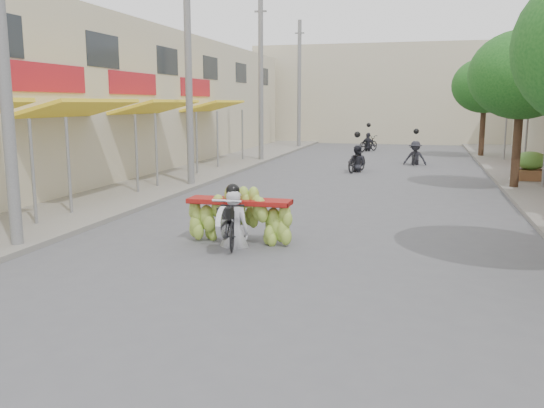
{
  "coord_description": "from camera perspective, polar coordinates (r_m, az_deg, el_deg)",
  "views": [
    {
      "loc": [
        2.38,
        -6.55,
        2.91
      ],
      "look_at": [
        -0.21,
        3.35,
        1.1
      ],
      "focal_mm": 38.0,
      "sensor_mm": 36.0,
      "label": 1
    }
  ],
  "objects": [
    {
      "name": "ground",
      "position": [
        7.55,
        -5.0,
        -12.67
      ],
      "size": [
        120.0,
        120.0,
        0.0
      ],
      "primitive_type": "plane",
      "color": "#535458",
      "rests_on": "ground"
    },
    {
      "name": "sidewalk_left",
      "position": [
        23.68,
        -8.79,
        2.99
      ],
      "size": [
        4.0,
        60.0,
        0.12
      ],
      "primitive_type": "cube",
      "color": "gray",
      "rests_on": "ground"
    },
    {
      "name": "shophouse_row_left",
      "position": [
        25.05,
        -20.6,
        9.6
      ],
      "size": [
        9.77,
        40.0,
        6.0
      ],
      "color": "beige",
      "rests_on": "ground"
    },
    {
      "name": "far_building",
      "position": [
        44.62,
        11.82,
        10.57
      ],
      "size": [
        20.0,
        6.0,
        7.0
      ],
      "primitive_type": "cube",
      "color": "beige",
      "rests_on": "ground"
    },
    {
      "name": "utility_pole_near",
      "position": [
        12.37,
        -25.21,
        14.28
      ],
      "size": [
        0.6,
        0.24,
        8.0
      ],
      "color": "slate",
      "rests_on": "ground"
    },
    {
      "name": "utility_pole_mid",
      "position": [
        20.15,
        -8.28,
        13.1
      ],
      "size": [
        0.6,
        0.24,
        8.0
      ],
      "color": "slate",
      "rests_on": "ground"
    },
    {
      "name": "utility_pole_far",
      "position": [
        28.65,
        -1.12,
        12.26
      ],
      "size": [
        0.6,
        0.24,
        8.0
      ],
      "color": "slate",
      "rests_on": "ground"
    },
    {
      "name": "utility_pole_back",
      "position": [
        37.39,
        2.71,
        11.72
      ],
      "size": [
        0.6,
        0.24,
        8.0
      ],
      "color": "slate",
      "rests_on": "ground"
    },
    {
      "name": "street_tree_mid",
      "position": [
        20.79,
        23.53,
        11.62
      ],
      "size": [
        3.4,
        3.4,
        5.25
      ],
      "color": "#3A2719",
      "rests_on": "ground"
    },
    {
      "name": "street_tree_far",
      "position": [
        32.7,
        20.35,
        10.94
      ],
      "size": [
        3.4,
        3.4,
        5.25
      ],
      "color": "#3A2719",
      "rests_on": "ground"
    },
    {
      "name": "produce_crate_far",
      "position": [
        22.98,
        24.22,
        3.66
      ],
      "size": [
        1.2,
        0.88,
        1.16
      ],
      "color": "brown",
      "rests_on": "ground"
    },
    {
      "name": "banana_motorbike",
      "position": [
        11.81,
        -3.57,
        -0.62
      ],
      "size": [
        2.2,
        1.85,
        2.21
      ],
      "color": "black",
      "rests_on": "ground"
    },
    {
      "name": "pedestrian",
      "position": [
        22.9,
        23.34,
        4.12
      ],
      "size": [
        0.8,
        0.54,
        1.52
      ],
      "rotation": [
        0.0,
        0.0,
        3.27
      ],
      "color": "silver",
      "rests_on": "ground"
    },
    {
      "name": "bg_motorbike_a",
      "position": [
        24.7,
        8.4,
        4.84
      ],
      "size": [
        1.08,
        1.91,
        1.95
      ],
      "color": "black",
      "rests_on": "ground"
    },
    {
      "name": "bg_motorbike_b",
      "position": [
        27.98,
        14.04,
        5.54
      ],
      "size": [
        1.11,
        1.6,
        1.95
      ],
      "color": "black",
      "rests_on": "ground"
    },
    {
      "name": "bg_motorbike_c",
      "position": [
        35.35,
        9.52,
        6.44
      ],
      "size": [
        1.37,
        1.78,
        1.95
      ],
      "color": "black",
      "rests_on": "ground"
    }
  ]
}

